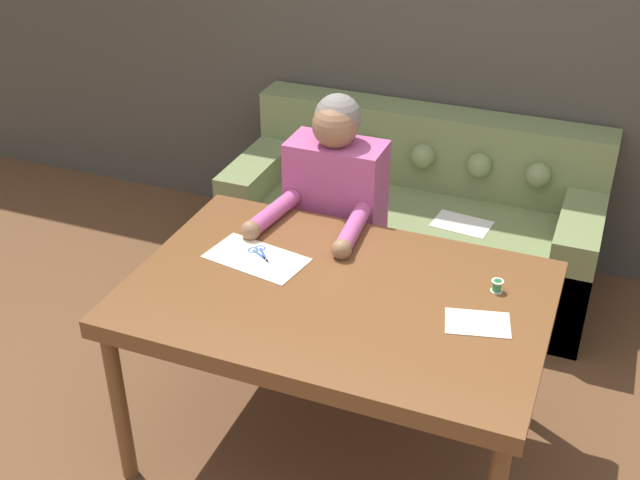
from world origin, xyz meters
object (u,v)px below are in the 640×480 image
Objects in this scene: dining_table at (337,306)px; couch at (413,223)px; thread_spool at (497,286)px; scissors at (262,256)px; person at (335,228)px.

couch reaches higher than dining_table.
thread_spool is (0.61, -1.16, 0.48)m from couch.
couch is 8.85× the size of scissors.
person reaches higher than couch.
scissors is (-0.27, -1.26, 0.46)m from couch.
dining_table is 0.37m from scissors.
couch is 1.40m from thread_spool.
dining_table is 0.58m from thread_spool.
thread_spool is (0.88, 0.10, 0.02)m from scissors.
person is at bearing 79.85° from scissors.
dining_table is 7.11× the size of scissors.
dining_table is 1.21× the size of person.
dining_table is at bearing -17.25° from scissors.
couch is 0.81m from person.
scissors is at bearing -102.18° from couch.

